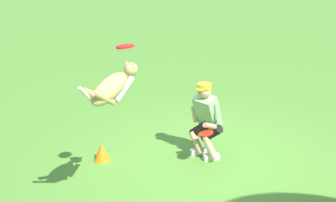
{
  "coord_description": "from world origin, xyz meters",
  "views": [
    {
      "loc": [
        2.39,
        6.38,
        3.69
      ],
      "look_at": [
        0.88,
        0.48,
        1.32
      ],
      "focal_mm": 50.36,
      "sensor_mm": 36.0,
      "label": 1
    }
  ],
  "objects_px": {
    "person": "(206,118)",
    "frisbee_flying": "(125,46)",
    "frisbee_held": "(206,133)",
    "dog": "(112,87)",
    "training_cone": "(102,152)"
  },
  "relations": [
    {
      "from": "frisbee_flying",
      "to": "training_cone",
      "type": "relative_size",
      "value": 0.75
    },
    {
      "from": "frisbee_flying",
      "to": "training_cone",
      "type": "height_order",
      "value": "frisbee_flying"
    },
    {
      "from": "dog",
      "to": "training_cone",
      "type": "distance_m",
      "value": 2.36
    },
    {
      "from": "person",
      "to": "frisbee_flying",
      "type": "relative_size",
      "value": 5.82
    },
    {
      "from": "dog",
      "to": "training_cone",
      "type": "relative_size",
      "value": 2.78
    },
    {
      "from": "person",
      "to": "dog",
      "type": "relative_size",
      "value": 1.57
    },
    {
      "from": "person",
      "to": "frisbee_held",
      "type": "distance_m",
      "value": 0.4
    },
    {
      "from": "person",
      "to": "frisbee_flying",
      "type": "height_order",
      "value": "frisbee_flying"
    },
    {
      "from": "frisbee_held",
      "to": "training_cone",
      "type": "height_order",
      "value": "frisbee_held"
    },
    {
      "from": "dog",
      "to": "frisbee_held",
      "type": "xyz_separation_m",
      "value": [
        -1.53,
        -0.98,
        -1.23
      ]
    },
    {
      "from": "dog",
      "to": "frisbee_held",
      "type": "height_order",
      "value": "dog"
    },
    {
      "from": "frisbee_held",
      "to": "dog",
      "type": "bearing_deg",
      "value": 32.64
    },
    {
      "from": "frisbee_flying",
      "to": "dog",
      "type": "bearing_deg",
      "value": 46.13
    },
    {
      "from": "dog",
      "to": "training_cone",
      "type": "bearing_deg",
      "value": 50.44
    },
    {
      "from": "person",
      "to": "frisbee_flying",
      "type": "xyz_separation_m",
      "value": [
        1.45,
        1.13,
        1.56
      ]
    }
  ]
}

